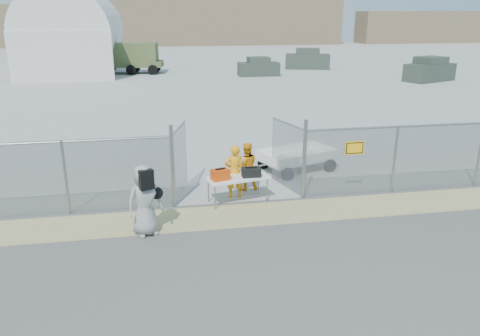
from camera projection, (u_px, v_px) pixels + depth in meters
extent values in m
plane|color=#424242|center=(253.00, 230.00, 12.49)|extent=(160.00, 160.00, 0.00)
cube|color=#A4A4A4|center=(176.00, 66.00, 51.74)|extent=(160.00, 80.00, 0.01)
cube|color=tan|center=(246.00, 215.00, 13.42)|extent=(44.00, 1.60, 0.01)
cube|color=#E7450B|center=(220.00, 175.00, 13.86)|extent=(0.59, 0.47, 0.32)
cube|color=black|center=(251.00, 172.00, 14.14)|extent=(0.57, 0.34, 0.27)
imported|color=#FF9E12|center=(234.00, 171.00, 14.49)|extent=(0.64, 0.44, 1.70)
imported|color=#FF9E12|center=(246.00, 166.00, 15.13)|extent=(0.79, 0.63, 1.59)
imported|color=#959595|center=(145.00, 200.00, 11.99)|extent=(1.08, 0.90, 1.89)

